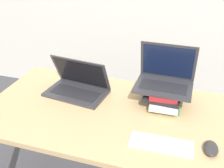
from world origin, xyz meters
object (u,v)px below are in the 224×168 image
(book_stack, at_px, (165,97))
(laptop_left, at_px, (78,86))
(laptop_on_books, at_px, (165,78))
(wireless_keyboard, at_px, (161,144))
(mouse, at_px, (211,148))

(book_stack, bearing_deg, laptop_left, -176.90)
(laptop_left, bearing_deg, book_stack, 3.10)
(book_stack, bearing_deg, laptop_on_books, 106.69)
(laptop_on_books, relative_size, wireless_keyboard, 1.08)
(wireless_keyboard, bearing_deg, mouse, 8.03)
(laptop_left, bearing_deg, laptop_on_books, 7.75)
(mouse, bearing_deg, laptop_on_books, 126.03)
(laptop_left, relative_size, laptop_on_books, 1.21)
(wireless_keyboard, bearing_deg, laptop_left, 149.86)
(laptop_left, height_order, book_stack, laptop_left)
(laptop_on_books, bearing_deg, laptop_left, -172.25)
(book_stack, distance_m, mouse, 0.42)
(book_stack, bearing_deg, wireless_keyboard, -84.68)
(laptop_on_books, distance_m, mouse, 0.48)
(wireless_keyboard, relative_size, mouse, 2.76)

